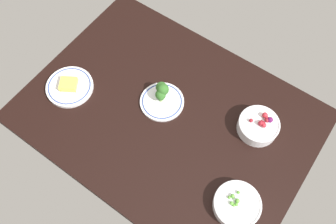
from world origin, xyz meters
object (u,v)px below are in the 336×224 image
plate_broccoli (162,97)px  bowl_peas (237,205)px  plate_cheese (70,86)px  bowl_berries (258,126)px

plate_broccoli → bowl_peas: (46.09, -19.50, -0.32)cm
plate_cheese → bowl_peas: 80.54cm
plate_broccoli → bowl_berries: (37.55, 11.03, 0.44)cm
plate_broccoli → bowl_peas: bearing=-22.9°
plate_broccoli → bowl_berries: plate_broccoli is taller
plate_broccoli → bowl_peas: 50.04cm
plate_broccoli → plate_cheese: bearing=-153.4°
plate_broccoli → plate_cheese: size_ratio=0.92×
bowl_peas → bowl_berries: bearing=105.6°
bowl_berries → bowl_peas: bearing=-74.4°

